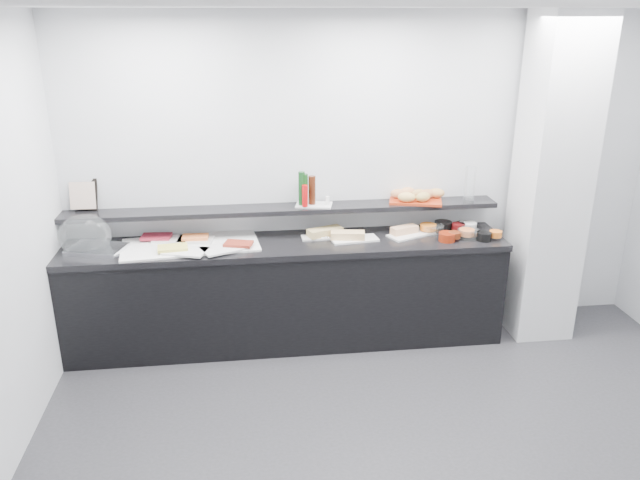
{
  "coord_description": "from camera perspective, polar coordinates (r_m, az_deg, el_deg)",
  "views": [
    {
      "loc": [
        -1.01,
        -3.07,
        2.68
      ],
      "look_at": [
        -0.45,
        1.45,
        1.0
      ],
      "focal_mm": 35.0,
      "sensor_mm": 36.0,
      "label": 1
    }
  ],
  "objects": [
    {
      "name": "sandwich_food_mid",
      "position": [
        5.13,
        2.54,
        0.45
      ],
      "size": [
        0.29,
        0.15,
        0.06
      ],
      "primitive_type": "cube",
      "rotation": [
        0.0,
        0.0,
        -0.16
      ],
      "color": "tan",
      "rests_on": "sandwich_plate_mid"
    },
    {
      "name": "sandwich_food_left",
      "position": [
        5.2,
        0.46,
        0.77
      ],
      "size": [
        0.32,
        0.21,
        0.06
      ],
      "primitive_type": "cube",
      "rotation": [
        0.0,
        0.0,
        0.36
      ],
      "color": "tan",
      "rests_on": "sandwich_plate_left"
    },
    {
      "name": "sandwich_plate_left",
      "position": [
        5.18,
        -0.05,
        0.26
      ],
      "size": [
        0.3,
        0.14,
        0.01
      ],
      "primitive_type": "cube",
      "rotation": [
        0.0,
        0.0,
        0.04
      ],
      "color": "silver",
      "rests_on": "counter_top"
    },
    {
      "name": "shaker_pepper",
      "position": [
        5.19,
        0.71,
        3.63
      ],
      "size": [
        0.04,
        0.04,
        0.07
      ],
      "primitive_type": "cylinder",
      "rotation": [
        0.0,
        0.0,
        -0.33
      ],
      "color": "white",
      "rests_on": "condiment_tray"
    },
    {
      "name": "buffet_cabinet",
      "position": [
        5.28,
        -3.04,
        -5.04
      ],
      "size": [
        3.6,
        0.6,
        0.85
      ],
      "primitive_type": "cube",
      "color": "black",
      "rests_on": "ground"
    },
    {
      "name": "shaker_salt",
      "position": [
        5.18,
        -1.25,
        3.62
      ],
      "size": [
        0.04,
        0.04,
        0.07
      ],
      "primitive_type": "cylinder",
      "rotation": [
        0.0,
        0.0,
        -0.36
      ],
      "color": "silver",
      "rests_on": "condiment_tray"
    },
    {
      "name": "bread_roll_mide",
      "position": [
        5.4,
        9.74,
        4.18
      ],
      "size": [
        0.15,
        0.12,
        0.08
      ],
      "primitive_type": "ellipsoid",
      "rotation": [
        0.0,
        0.0,
        0.25
      ],
      "color": "#AF7243",
      "rests_on": "bread_tray"
    },
    {
      "name": "bottle_hot",
      "position": [
        5.12,
        -1.38,
        4.06
      ],
      "size": [
        0.06,
        0.06,
        0.18
      ],
      "primitive_type": "cylinder",
      "rotation": [
        0.0,
        0.0,
        0.2
      ],
      "color": "#B90D0D",
      "rests_on": "condiment_tray"
    },
    {
      "name": "cloche_base",
      "position": [
        5.19,
        -19.7,
        -0.79
      ],
      "size": [
        0.49,
        0.39,
        0.04
      ],
      "primitive_type": "cube",
      "rotation": [
        0.0,
        0.0,
        -0.29
      ],
      "color": "silver",
      "rests_on": "counter_top"
    },
    {
      "name": "platter_salmon",
      "position": [
        5.19,
        -11.31,
        0.04
      ],
      "size": [
        0.31,
        0.23,
        0.01
      ],
      "primitive_type": "cube",
      "rotation": [
        0.0,
        0.0,
        -0.13
      ],
      "color": "silver",
      "rests_on": "linen_runner"
    },
    {
      "name": "bread_roll_s",
      "position": [
        5.29,
        7.98,
        3.91
      ],
      "size": [
        0.17,
        0.14,
        0.08
      ],
      "primitive_type": "ellipsoid",
      "rotation": [
        0.0,
        0.0,
        -0.33
      ],
      "color": "tan",
      "rests_on": "bread_tray"
    },
    {
      "name": "platter_cheese",
      "position": [
        4.95,
        -12.17,
        -1.01
      ],
      "size": [
        0.37,
        0.3,
        0.01
      ],
      "primitive_type": "cube",
      "rotation": [
        0.0,
        0.0,
        -0.32
      ],
      "color": "white",
      "rests_on": "linen_runner"
    },
    {
      "name": "ceiling",
      "position": [
        3.23,
        11.89,
        20.2
      ],
      "size": [
        5.0,
        5.0,
        0.0
      ],
      "primitive_type": "plane",
      "color": "white",
      "rests_on": "back_wall"
    },
    {
      "name": "back_wall",
      "position": [
        5.34,
        4.09,
        5.77
      ],
      "size": [
        5.0,
        0.02,
        2.7
      ],
      "primitive_type": "cube",
      "color": "silver",
      "rests_on": "ground"
    },
    {
      "name": "sandwich_plate_right",
      "position": [
        5.3,
        8.31,
        0.51
      ],
      "size": [
        0.44,
        0.32,
        0.01
      ],
      "primitive_type": "cube",
      "rotation": [
        0.0,
        0.0,
        0.43
      ],
      "color": "white",
      "rests_on": "counter_top"
    },
    {
      "name": "bread_roll_se",
      "position": [
        5.31,
        9.4,
        3.91
      ],
      "size": [
        0.16,
        0.14,
        0.08
      ],
      "primitive_type": "ellipsoid",
      "rotation": [
        0.0,
        0.0,
        0.41
      ],
      "color": "#B29043",
      "rests_on": "bread_tray"
    },
    {
      "name": "bowl_black_jam",
      "position": [
        5.49,
        11.18,
        1.32
      ],
      "size": [
        0.16,
        0.16,
        0.07
      ],
      "primitive_type": "cylinder",
      "rotation": [
        0.0,
        0.0,
        0.03
      ],
      "color": "black",
      "rests_on": "counter_top"
    },
    {
      "name": "bowl_glass_salmon",
      "position": [
        5.33,
        13.41,
        0.55
      ],
      "size": [
        0.2,
        0.2,
        0.07
      ],
      "primitive_type": "cylinder",
      "rotation": [
        0.0,
        0.0,
        -0.13
      ],
      "color": "white",
      "rests_on": "counter_top"
    },
    {
      "name": "counter_top",
      "position": [
        5.11,
        -3.13,
        -0.47
      ],
      "size": [
        3.62,
        0.62,
        0.05
      ],
      "primitive_type": "cube",
      "color": "black",
      "rests_on": "buffet_cabinet"
    },
    {
      "name": "cloche_dome",
      "position": [
        5.21,
        -20.7,
        0.38
      ],
      "size": [
        0.45,
        0.33,
        0.34
      ],
      "primitive_type": "ellipsoid",
      "rotation": [
        0.0,
        0.0,
        0.17
      ],
      "color": "silver",
      "rests_on": "cloche_base"
    },
    {
      "name": "sandwich_food_right",
      "position": [
        5.29,
        7.71,
        0.93
      ],
      "size": [
        0.25,
        0.17,
        0.06
      ],
      "primitive_type": "cube",
      "rotation": [
        0.0,
        0.0,
        0.36
      ],
      "color": "tan",
      "rests_on": "sandwich_plate_right"
    },
    {
      "name": "bowl_glass_cream",
      "position": [
        5.49,
        13.18,
        1.17
      ],
      "size": [
        0.22,
        0.22,
        0.07
      ],
      "primitive_type": "cylinder",
      "rotation": [
        0.0,
        0.0,
        0.31
      ],
      "color": "white",
      "rests_on": "counter_top"
    },
    {
      "name": "bread_roll_n",
      "position": [
        5.43,
        7.98,
        4.37
      ],
      "size": [
        0.17,
        0.14,
        0.08
      ],
      "primitive_type": "ellipsoid",
      "rotation": [
        0.0,
        0.0,
        0.32
      ],
      "color": "#D28750",
      "rests_on": "bread_tray"
    },
    {
      "name": "wall_shelf",
      "position": [
        5.19,
        -3.32,
        2.84
      ],
      "size": [
        3.6,
        0.25,
        0.04
      ],
      "primitive_type": "cube",
      "color": "black",
      "rests_on": "back_wall"
    },
    {
      "name": "carafe",
      "position": [
        5.43,
        13.53,
        4.97
      ],
      "size": [
        0.09,
        0.09,
        0.3
      ],
      "primitive_type": "cylinder",
      "rotation": [
        0.0,
        0.0,
        -0.05
      ],
      "color": "white",
      "rests_on": "wall_shelf"
    },
    {
      "name": "platter_meat_b",
      "position": [
        4.96,
        -8.83,
        -0.77
      ],
      "size": [
        0.39,
        0.33,
        0.01
      ],
      "primitive_type": "cube",
      "rotation": [
        0.0,
        0.0,
        0.41
      ],
      "color": "white",
      "rests_on": "linen_runner"
    },
    {
      "name": "fill_glass_fruit",
      "position": [
        5.39,
        9.86,
        1.17
      ],
      "size": [
        0.18,
        0.18,
        0.05
      ],
      "primitive_type": "cylinder",
      "rotation": [
        0.0,
        0.0,
        -0.35
      ],
      "color": "orange",
      "rests_on": "bowl_glass_fruit"
    },
    {
      "name": "bread_roll_ne",
      "position": [
        5.44,
        10.57,
        4.24
      ],
      "size": [
        0.16,
        0.12,
        0.08
      ],
      "primitive_type": "ellipsoid",
      "rotation": [
        0.0,
        0.0,
        -0.18
      ],
      "color": "#BD8748",
      "rests_on": "bread_tray"
    },
    {
      "name": "fill_glass_salmon",
      "position": [
        5.32,
        13.27,
        0.7
      ],
      "size": [
        0.15,
        0.15,
        0.05
      ],
      "primitive_type": "cylinder",
      "rotation": [
        0.0,
        0.0,
        0.24
      ],
      "color": "orange",
      "rests_on": "bowl_glass_salmon"
    },
    {
      "name": "framed_print",
      "position": [
        5.42,
        -20.63,
        3.95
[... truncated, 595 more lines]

